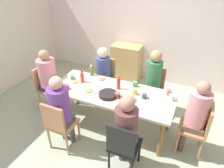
{
  "coord_description": "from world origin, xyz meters",
  "views": [
    {
      "loc": [
        1.16,
        -2.59,
        2.63
      ],
      "look_at": [
        0.0,
        0.0,
        0.9
      ],
      "focal_mm": 32.61,
      "sensor_mm": 36.0,
      "label": 1
    }
  ],
  "objects": [
    {
      "name": "chair_5",
      "position": [
        1.43,
        0.0,
        0.51
      ],
      "size": [
        0.4,
        0.4,
        0.9
      ],
      "color": "#B4764B",
      "rests_on": "ground_plane"
    },
    {
      "name": "ground_plane",
      "position": [
        0.0,
        0.0,
        0.0
      ],
      "size": [
        6.62,
        6.62,
        0.0
      ],
      "primitive_type": "plane",
      "color": "#99A38B"
    },
    {
      "name": "bowl_0",
      "position": [
        0.33,
        -0.11,
        0.79
      ],
      "size": [
        0.19,
        0.19,
        0.09
      ],
      "color": "#995C50",
      "rests_on": "dining_table"
    },
    {
      "name": "bottle_1",
      "position": [
        -0.62,
        0.07,
        0.85
      ],
      "size": [
        0.07,
        0.07,
        0.22
      ],
      "color": "red",
      "rests_on": "dining_table"
    },
    {
      "name": "person_4",
      "position": [
        0.52,
        0.71,
        0.77
      ],
      "size": [
        0.3,
        0.3,
        1.3
      ],
      "color": "brown",
      "rests_on": "ground_plane"
    },
    {
      "name": "person_1",
      "position": [
        -0.52,
        0.71,
        0.72
      ],
      "size": [
        0.3,
        0.3,
        1.19
      ],
      "color": "#484644",
      "rests_on": "ground_plane"
    },
    {
      "name": "plate_2",
      "position": [
        -0.72,
        -0.01,
        0.76
      ],
      "size": [
        0.22,
        0.22,
        0.04
      ],
      "color": "beige",
      "rests_on": "dining_table"
    },
    {
      "name": "serving_pan",
      "position": [
        -0.0,
        -0.14,
        0.78
      ],
      "size": [
        0.48,
        0.3,
        0.06
      ],
      "color": "black",
      "rests_on": "dining_table"
    },
    {
      "name": "cup_0",
      "position": [
        -0.74,
        -0.24,
        0.79
      ],
      "size": [
        0.13,
        0.09,
        0.08
      ],
      "color": "#CB4339",
      "rests_on": "dining_table"
    },
    {
      "name": "chair_4",
      "position": [
        0.52,
        0.8,
        0.51
      ],
      "size": [
        0.4,
        0.4,
        0.9
      ],
      "color": "#A7884E",
      "rests_on": "ground_plane"
    },
    {
      "name": "wall_back",
      "position": [
        0.0,
        2.06,
        1.3
      ],
      "size": [
        5.76,
        0.12,
        2.6
      ],
      "primitive_type": "cube",
      "color": "silver",
      "rests_on": "ground_plane"
    },
    {
      "name": "cup_2",
      "position": [
        0.15,
        -0.12,
        0.79
      ],
      "size": [
        0.12,
        0.08,
        0.09
      ],
      "color": "#C84A3D",
      "rests_on": "dining_table"
    },
    {
      "name": "cup_5",
      "position": [
        0.55,
        0.04,
        0.79
      ],
      "size": [
        0.11,
        0.08,
        0.08
      ],
      "color": "#2E5194",
      "rests_on": "dining_table"
    },
    {
      "name": "person_0",
      "position": [
        0.52,
        -0.71,
        0.75
      ],
      "size": [
        0.31,
        0.31,
        1.25
      ],
      "color": "#364142",
      "rests_on": "ground_plane"
    },
    {
      "name": "bottle_2",
      "position": [
        -0.59,
        0.36,
        0.85
      ],
      "size": [
        0.07,
        0.07,
        0.21
      ],
      "color": "#518330",
      "rests_on": "dining_table"
    },
    {
      "name": "plate_0",
      "position": [
        -0.32,
        0.28,
        0.76
      ],
      "size": [
        0.22,
        0.22,
        0.04
      ],
      "color": "silver",
      "rests_on": "dining_table"
    },
    {
      "name": "person_2",
      "position": [
        -0.52,
        -0.71,
        0.76
      ],
      "size": [
        0.31,
        0.31,
        1.28
      ],
      "color": "#37394A",
      "rests_on": "ground_plane"
    },
    {
      "name": "side_cabinet",
      "position": [
        -0.39,
        1.76,
        0.45
      ],
      "size": [
        0.7,
        0.44,
        0.9
      ],
      "primitive_type": "cube",
      "color": "tan",
      "rests_on": "ground_plane"
    },
    {
      "name": "chair_1",
      "position": [
        -0.52,
        0.8,
        0.51
      ],
      "size": [
        0.4,
        0.4,
        0.9
      ],
      "color": "tan",
      "rests_on": "ground_plane"
    },
    {
      "name": "person_5",
      "position": [
        1.34,
        0.0,
        0.75
      ],
      "size": [
        0.3,
        0.3,
        1.27
      ],
      "color": "brown",
      "rests_on": "ground_plane"
    },
    {
      "name": "dining_table",
      "position": [
        0.0,
        0.0,
        0.67
      ],
      "size": [
        2.09,
        0.85,
        0.75
      ],
      "color": "#C5B297",
      "rests_on": "ground_plane"
    },
    {
      "name": "cup_3",
      "position": [
        0.3,
        0.32,
        0.79
      ],
      "size": [
        0.12,
        0.08,
        0.09
      ],
      "color": "#43896A",
      "rests_on": "dining_table"
    },
    {
      "name": "plate_1",
      "position": [
        -0.35,
        -0.16,
        0.76
      ],
      "size": [
        0.26,
        0.26,
        0.04
      ],
      "color": "silver",
      "rests_on": "dining_table"
    },
    {
      "name": "cup_1",
      "position": [
        0.37,
        0.09,
        0.8
      ],
      "size": [
        0.11,
        0.07,
        0.1
      ],
      "color": "#DDD051",
      "rests_on": "dining_table"
    },
    {
      "name": "person_3",
      "position": [
        -1.34,
        0.0,
        0.76
      ],
      "size": [
        0.33,
        0.33,
        1.27
      ],
      "color": "#2B304C",
      "rests_on": "ground_plane"
    },
    {
      "name": "cup_7",
      "position": [
        -0.83,
        0.07,
        0.79
      ],
      "size": [
        0.11,
        0.08,
        0.08
      ],
      "color": "#4E8666",
      "rests_on": "dining_table"
    },
    {
      "name": "cup_6",
      "position": [
        0.89,
        0.29,
        0.79
      ],
      "size": [
        0.11,
        0.07,
        0.08
      ],
      "color": "#D34A45",
      "rests_on": "dining_table"
    },
    {
      "name": "chair_2",
      "position": [
        -0.52,
        -0.8,
        0.51
      ],
      "size": [
        0.4,
        0.4,
        0.9
      ],
      "color": "#B7824A",
      "rests_on": "ground_plane"
    },
    {
      "name": "chair_3",
      "position": [
        -1.43,
        0.0,
        0.51
      ],
      "size": [
        0.4,
        0.4,
        0.9
      ],
      "color": "tan",
      "rests_on": "ground_plane"
    },
    {
      "name": "bottle_0",
      "position": [
        0.06,
        0.13,
        0.87
      ],
      "size": [
        0.06,
        0.06,
        0.25
      ],
      "color": "red",
      "rests_on": "dining_table"
    },
    {
      "name": "chair_0",
      "position": [
        0.52,
        -0.8,
        0.51
      ],
      "size": [
        0.4,
        0.4,
        0.9
      ],
      "color": "black",
      "rests_on": "ground_plane"
    },
    {
      "name": "cup_4",
      "position": [
        0.95,
        0.16,
        0.8
      ],
      "size": [
        0.12,
        0.09,
        0.1
      ],
      "color": "white",
      "rests_on": "dining_table"
    }
  ]
}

